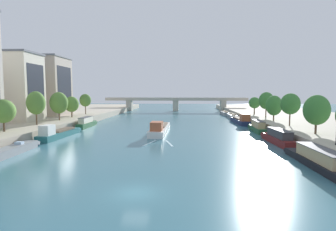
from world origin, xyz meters
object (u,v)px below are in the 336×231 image
tree_right_past_mid (317,110)px  tree_right_end_of_row (290,104)px  bridge_far (176,102)px  moored_boat_left_downstream (58,133)px  moored_boat_right_lone (257,127)px  moored_boat_left_near (9,151)px  tree_right_far (255,103)px  tree_right_distant (274,106)px  moored_boat_right_upstream (241,120)px  moored_boat_right_near (232,116)px  tree_left_far (85,100)px  barge_midriver (160,128)px  moored_boat_right_second (225,113)px  tree_left_second (72,104)px  tree_left_third (59,103)px  moored_boat_right_downstream (318,159)px  moored_boat_left_far (87,123)px  tree_left_by_lamp (3,111)px  tree_left_midway (36,103)px  moored_boat_right_gap_after (278,137)px  tree_right_second (266,101)px

tree_right_past_mid → tree_right_end_of_row: size_ratio=0.97×
tree_right_past_mid → bridge_far: size_ratio=0.10×
moored_boat_left_downstream → moored_boat_right_lone: bearing=14.4°
moored_boat_left_near → tree_right_far: 72.67m
tree_right_distant → bridge_far: bearing=113.4°
moored_boat_right_upstream → moored_boat_right_near: 17.64m
tree_left_far → bridge_far: bearing=58.5°
moored_boat_left_near → barge_midriver: bearing=49.2°
moored_boat_right_second → tree_left_second: tree_left_second is taller
moored_boat_left_near → moored_boat_right_second: moored_boat_right_second is taller
moored_boat_right_second → tree_right_far: bearing=-73.6°
tree_left_far → tree_left_second: bearing=-89.4°
moored_boat_left_downstream → tree_left_third: size_ratio=2.02×
tree_left_third → bridge_far: size_ratio=0.10×
moored_boat_right_downstream → tree_left_far: tree_left_far is taller
moored_boat_left_downstream → moored_boat_left_far: (-0.23, 16.59, 0.24)m
tree_right_past_mid → tree_right_distant: (-0.11, 22.15, -0.29)m
moored_boat_left_downstream → tree_left_by_lamp: (-7.54, -6.00, 4.99)m
tree_left_by_lamp → tree_right_distant: bearing=22.0°
moored_boat_right_lone → tree_right_past_mid: tree_right_past_mid is taller
tree_right_far → tree_right_end_of_row: bearing=-90.1°
tree_left_midway → tree_left_third: size_ratio=1.02×
moored_boat_right_near → tree_right_past_mid: tree_right_past_mid is taller
moored_boat_right_upstream → moored_boat_right_near: (0.41, 17.63, -0.31)m
moored_boat_left_near → moored_boat_left_downstream: bearing=90.0°
tree_right_end_of_row → bridge_far: (-27.90, 74.85, -2.45)m
moored_boat_right_gap_after → tree_right_far: size_ratio=2.19×
moored_boat_right_downstream → moored_boat_right_upstream: 46.99m
moored_boat_right_lone → tree_right_past_mid: (5.80, -16.29, 5.18)m
moored_boat_right_downstream → tree_left_far: 73.89m
moored_boat_right_second → tree_right_past_mid: (6.46, -64.07, 5.63)m
tree_right_second → bridge_far: bearing=117.4°
tree_left_third → moored_boat_right_near: bearing=31.1°
moored_boat_right_lone → tree_right_end_of_row: tree_right_end_of_row is taller
moored_boat_right_second → moored_boat_right_upstream: bearing=-89.7°
tree_left_midway → moored_boat_left_far: bearing=59.7°
moored_boat_left_near → moored_boat_right_downstream: bearing=-5.0°
tree_left_far → tree_right_past_mid: tree_right_past_mid is taller
tree_left_by_lamp → tree_right_far: 71.67m
moored_boat_left_far → moored_boat_right_near: size_ratio=0.90×
moored_boat_right_gap_after → moored_boat_right_second: bearing=90.4°
barge_midriver → moored_boat_right_upstream: size_ratio=1.26×
moored_boat_left_far → tree_left_second: 10.51m
tree_right_end_of_row → moored_boat_left_downstream: bearing=-172.3°
moored_boat_right_second → tree_right_end_of_row: (6.42, -52.35, 6.22)m
moored_boat_right_second → tree_left_by_lamp: 82.72m
barge_midriver → tree_left_far: size_ratio=2.86×
moored_boat_right_second → tree_left_second: size_ratio=1.87×
moored_boat_left_far → moored_boat_right_lone: moored_boat_left_far is taller
moored_boat_right_lone → tree_right_end_of_row: 9.34m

